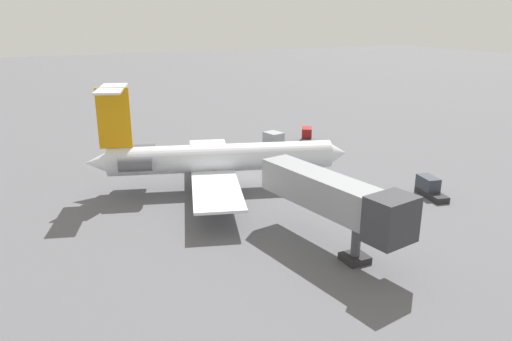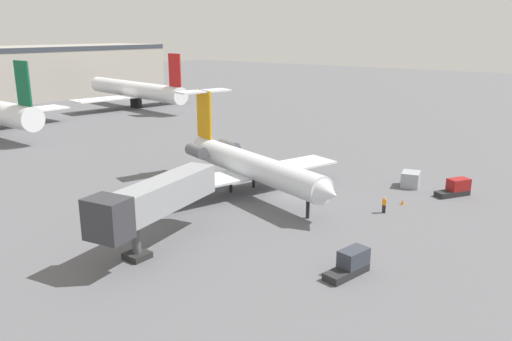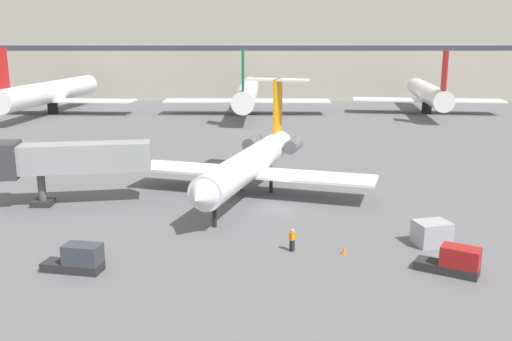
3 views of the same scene
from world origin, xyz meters
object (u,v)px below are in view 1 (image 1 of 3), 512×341
regional_jet (214,157)px  baggage_tug_trailing (307,135)px  baggage_tug_lead (430,188)px  traffic_cone_near (310,153)px  jet_bridge (339,199)px  cargo_container_uld (274,139)px  ground_crew_marshaller (322,156)px

regional_jet → baggage_tug_trailing: (13.16, -19.29, -2.55)m
baggage_tug_lead → traffic_cone_near: 18.27m
jet_bridge → cargo_container_uld: jet_bridge is taller
traffic_cone_near → ground_crew_marshaller: bearing=171.7°
ground_crew_marshaller → traffic_cone_near: size_ratio=3.07×
cargo_container_uld → regional_jet: bearing=133.8°
regional_jet → jet_bridge: 17.82m
cargo_container_uld → traffic_cone_near: bearing=-165.4°
baggage_tug_lead → cargo_container_uld: bearing=10.8°
baggage_tug_trailing → regional_jet: bearing=124.3°
ground_crew_marshaller → baggage_tug_lead: 14.76m
baggage_tug_trailing → ground_crew_marshaller: bearing=158.4°
ground_crew_marshaller → cargo_container_uld: size_ratio=0.58×
traffic_cone_near → jet_bridge: bearing=152.7°
jet_bridge → traffic_cone_near: (24.06, -12.44, -4.04)m
jet_bridge → baggage_tug_trailing: (30.65, -15.97, -3.48)m
baggage_tug_lead → traffic_cone_near: (18.02, 2.97, -0.56)m
regional_jet → baggage_tug_lead: size_ratio=6.34×
ground_crew_marshaller → baggage_tug_lead: baggage_tug_lead is taller
regional_jet → ground_crew_marshaller: bearing=-79.3°
regional_jet → cargo_container_uld: bearing=-46.2°
cargo_container_uld → traffic_cone_near: size_ratio=5.27×
baggage_tug_lead → traffic_cone_near: bearing=9.4°
ground_crew_marshaller → baggage_tug_trailing: (10.28, -4.07, -0.02)m
ground_crew_marshaller → traffic_cone_near: 3.77m
jet_bridge → ground_crew_marshaller: 23.84m
regional_jet → baggage_tug_lead: bearing=-121.4°
regional_jet → ground_crew_marshaller: regional_jet is taller
baggage_tug_trailing → traffic_cone_near: size_ratio=7.55×
baggage_tug_lead → cargo_container_uld: 25.29m
ground_crew_marshaller → traffic_cone_near: (3.69, -0.54, -0.58)m
jet_bridge → cargo_container_uld: size_ratio=4.95×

